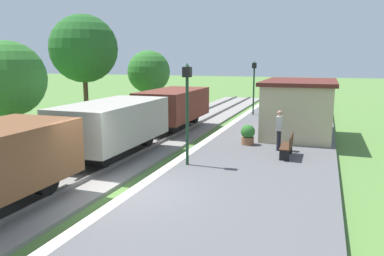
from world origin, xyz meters
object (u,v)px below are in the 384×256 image
object	(u,v)px
station_hut	(299,107)
potted_planter	(248,134)
tree_field_left	(149,72)
lamp_post_near	(187,95)
bench_down_platform	(302,114)
bench_near_hut	(288,145)
lamp_post_far	(254,78)
person_waiting	(279,129)
tree_trackside_far	(84,49)
tree_trackside_mid	(8,79)
freight_train	(113,127)

from	to	relation	value
station_hut	potted_planter	xyz separation A→B (m)	(-1.99, -3.21, -0.93)
tree_field_left	lamp_post_near	bearing A→B (deg)	-59.15
potted_planter	bench_down_platform	bearing A→B (deg)	75.36
bench_near_hut	lamp_post_near	size ratio (longest dim) A/B	0.41
bench_near_hut	lamp_post_far	size ratio (longest dim) A/B	0.41
station_hut	tree_field_left	bearing A→B (deg)	155.81
bench_down_platform	bench_near_hut	bearing A→B (deg)	-90.00
person_waiting	bench_near_hut	bearing A→B (deg)	118.55
bench_down_platform	tree_field_left	distance (m)	10.90
lamp_post_far	tree_trackside_far	xyz separation A→B (m)	(-8.96, -6.66, 1.87)
tree_trackside_mid	tree_trackside_far	world-z (taller)	tree_trackside_far
lamp_post_near	tree_trackside_mid	distance (m)	7.05
potted_planter	tree_trackside_mid	distance (m)	10.22
person_waiting	tree_trackside_far	distance (m)	12.86
station_hut	tree_trackside_far	distance (m)	12.77
station_hut	person_waiting	bearing A→B (deg)	-97.86
bench_near_hut	potted_planter	xyz separation A→B (m)	(-1.94, 1.76, 0.00)
lamp_post_far	tree_field_left	world-z (taller)	tree_field_left
potted_planter	lamp_post_near	world-z (taller)	lamp_post_near
lamp_post_far	tree_trackside_mid	size ratio (longest dim) A/B	0.77
person_waiting	tree_trackside_mid	distance (m)	11.05
lamp_post_far	bench_near_hut	bearing A→B (deg)	-73.19
freight_train	tree_trackside_mid	bearing A→B (deg)	-155.94
station_hut	bench_near_hut	xyz separation A→B (m)	(-0.05, -4.97, -0.93)
freight_train	bench_down_platform	xyz separation A→B (m)	(6.75, 11.03, -0.68)
bench_near_hut	tree_field_left	world-z (taller)	tree_field_left
tree_trackside_mid	tree_trackside_far	size ratio (longest dim) A/B	0.72
station_hut	bench_down_platform	bearing A→B (deg)	90.69
tree_trackside_far	tree_field_left	bearing A→B (deg)	71.41
freight_train	potted_planter	world-z (taller)	freight_train
lamp_post_near	potted_planter	bearing A→B (deg)	70.46
person_waiting	tree_trackside_far	size ratio (longest dim) A/B	0.26
freight_train	tree_field_left	distance (m)	12.36
tree_field_left	person_waiting	bearing A→B (deg)	-40.61
person_waiting	tree_trackside_mid	bearing A→B (deg)	28.87
potted_planter	tree_trackside_far	bearing A→B (deg)	164.89
bench_down_platform	potted_planter	xyz separation A→B (m)	(-1.94, -7.43, 0.00)
lamp_post_near	bench_down_platform	bearing A→B (deg)	73.59
station_hut	tree_field_left	distance (m)	11.79
lamp_post_far	tree_trackside_mid	distance (m)	16.25
station_hut	lamp_post_far	world-z (taller)	lamp_post_far
station_hut	tree_field_left	size ratio (longest dim) A/B	1.24
freight_train	bench_down_platform	size ratio (longest dim) A/B	12.93
freight_train	bench_down_platform	distance (m)	12.95
freight_train	bench_near_hut	xyz separation A→B (m)	(6.75, 1.85, -0.68)
bench_near_hut	bench_down_platform	bearing A→B (deg)	90.00
bench_near_hut	person_waiting	size ratio (longest dim) A/B	0.88
person_waiting	potted_planter	size ratio (longest dim) A/B	1.87
lamp_post_near	tree_trackside_mid	world-z (taller)	tree_trackside_mid
bench_near_hut	freight_train	bearing A→B (deg)	-164.66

